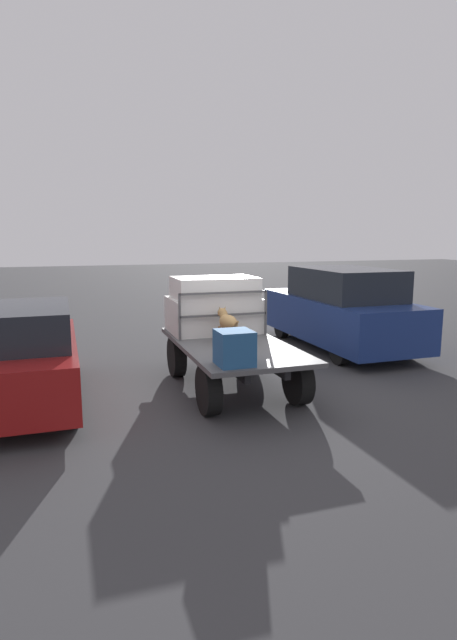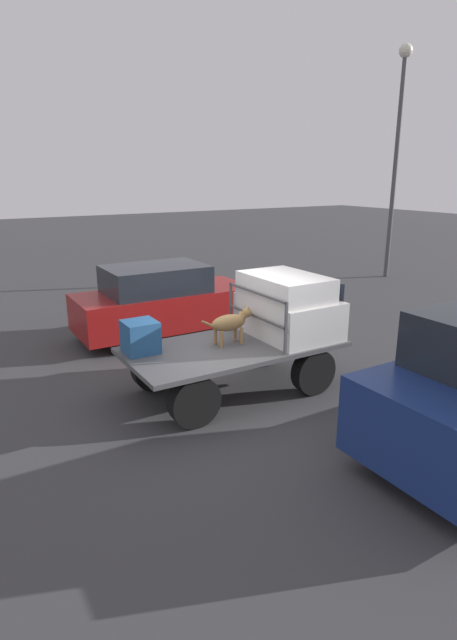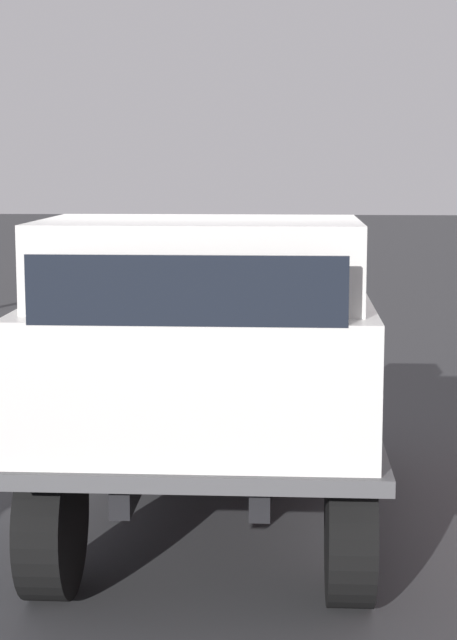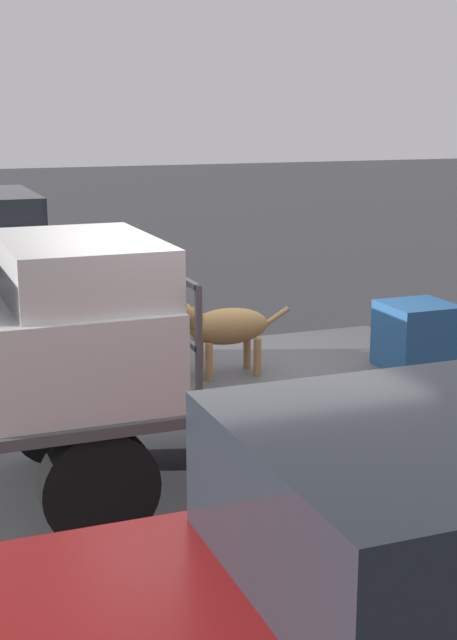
# 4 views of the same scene
# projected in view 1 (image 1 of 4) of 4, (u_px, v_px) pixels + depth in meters

# --- Properties ---
(ground_plane) EXTENTS (80.00, 80.00, 0.00)m
(ground_plane) POSITION_uv_depth(u_px,v_px,m) (232.00, 389.00, 9.31)
(ground_plane) COLOR #38383A
(flatbed_truck) EXTENTS (3.76, 1.89, 0.88)m
(flatbed_truck) POSITION_uv_depth(u_px,v_px,m) (232.00, 356.00, 9.20)
(flatbed_truck) COLOR black
(flatbed_truck) RESTS_ON ground
(truck_cab) EXTENTS (1.29, 1.77, 1.12)m
(truck_cab) POSITION_uv_depth(u_px,v_px,m) (214.00, 306.00, 10.15)
(truck_cab) COLOR silver
(truck_cab) RESTS_ON flatbed_truck
(truck_headboard) EXTENTS (0.04, 1.77, 0.89)m
(truck_headboard) POSITION_uv_depth(u_px,v_px,m) (224.00, 308.00, 9.50)
(truck_headboard) COLOR #4C4C4F
(truck_headboard) RESTS_ON flatbed_truck
(dog) EXTENTS (1.02, 0.29, 0.64)m
(dog) POSITION_uv_depth(u_px,v_px,m) (228.00, 322.00, 9.07)
(dog) COLOR #9E7547
(dog) RESTS_ON flatbed_truck
(cargo_crate) EXTENTS (0.53, 0.53, 0.53)m
(cargo_crate) POSITION_uv_depth(u_px,v_px,m) (234.00, 348.00, 7.55)
(cargo_crate) COLOR #235184
(cargo_crate) RESTS_ON flatbed_truck
(parked_sedan) EXTENTS (4.13, 1.71, 1.70)m
(parked_sedan) POSITION_uv_depth(u_px,v_px,m) (23.00, 356.00, 8.26)
(parked_sedan) COLOR black
(parked_sedan) RESTS_ON ground
(parked_pickup_far) EXTENTS (4.97, 2.04, 2.03)m
(parked_pickup_far) POSITION_uv_depth(u_px,v_px,m) (341.00, 309.00, 12.52)
(parked_pickup_far) COLOR black
(parked_pickup_far) RESTS_ON ground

